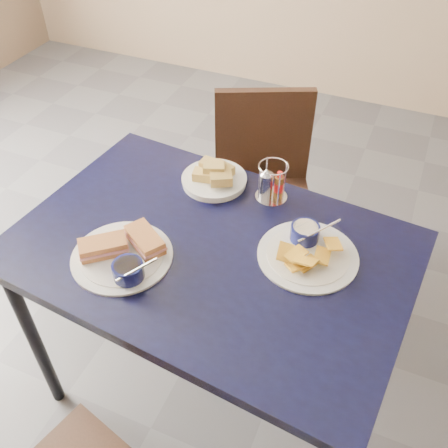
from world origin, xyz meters
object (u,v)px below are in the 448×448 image
at_px(sandwich_plate, 124,253).
at_px(bread_basket, 214,177).
at_px(plantain_plate, 307,249).
at_px(condiment_caddy, 271,184).
at_px(chair_far, 271,180).
at_px(dining_table, 210,261).

height_order(sandwich_plate, bread_basket, sandwich_plate).
xyz_separation_m(plantain_plate, bread_basket, (-0.40, 0.21, 0.01)).
distance_m(sandwich_plate, condiment_caddy, 0.54).
height_order(chair_far, sandwich_plate, chair_far).
distance_m(dining_table, bread_basket, 0.33).
distance_m(chair_far, bread_basket, 0.49).
xyz_separation_m(plantain_plate, condiment_caddy, (-0.19, 0.21, 0.04)).
distance_m(dining_table, sandwich_plate, 0.28).
xyz_separation_m(dining_table, condiment_caddy, (0.09, 0.30, 0.12)).
bearing_deg(dining_table, condiment_caddy, 73.08).
bearing_deg(condiment_caddy, bread_basket, -178.77).
relative_size(dining_table, plantain_plate, 4.23).
height_order(chair_far, condiment_caddy, condiment_caddy).
bearing_deg(plantain_plate, chair_far, 116.94).
height_order(chair_far, bread_basket, chair_far).
relative_size(bread_basket, condiment_caddy, 1.67).
bearing_deg(sandwich_plate, plantain_plate, 25.63).
relative_size(chair_far, sandwich_plate, 2.77).
bearing_deg(dining_table, sandwich_plate, -145.51).
distance_m(sandwich_plate, plantain_plate, 0.55).
distance_m(plantain_plate, condiment_caddy, 0.29).
relative_size(sandwich_plate, bread_basket, 1.40).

